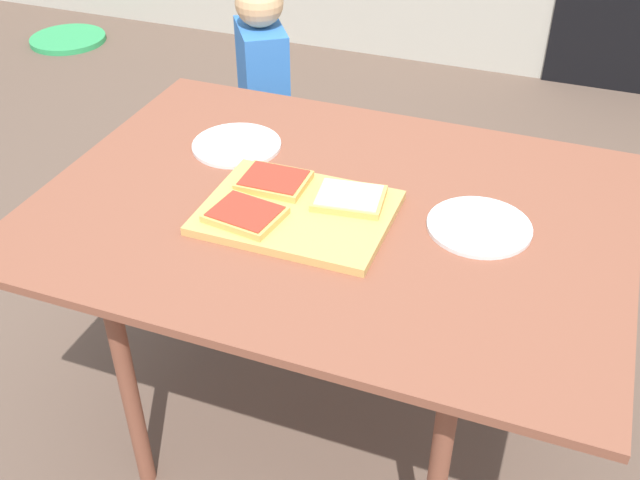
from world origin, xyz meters
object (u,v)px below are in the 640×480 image
Objects in this scene: dining_table at (331,228)px; child_left at (264,101)px; pizza_slice_near_left at (245,214)px; pizza_slice_far_right at (349,198)px; cutting_board at (297,212)px; plate_white_right at (479,226)px; plate_white_left at (237,145)px; pizza_slice_far_left at (274,181)px; garden_hose_coil at (68,39)px.

child_left is (-0.52, 0.76, -0.11)m from dining_table.
pizza_slice_far_right is (0.19, 0.14, 0.00)m from pizza_slice_near_left.
cutting_board is 1.81× the size of plate_white_right.
pizza_slice_far_right reaches higher than plate_white_left.
plate_white_left is (-0.27, 0.24, -0.00)m from cutting_board.
child_left reaches higher than dining_table.
pizza_slice_near_left is 0.24m from pizza_slice_far_right.
pizza_slice_far_left reaches higher than dining_table.
child_left is at bearing 139.21° from plate_white_right.
pizza_slice_far_left is at bearing -63.71° from child_left.
child_left is at bearing 124.22° from dining_table.
plate_white_left and plate_white_right have the same top height.
pizza_slice_far_left is 3.15m from garden_hose_coil.
child_left is at bearing 119.10° from cutting_board.
plate_white_right is (0.48, 0.02, -0.02)m from pizza_slice_far_left.
plate_white_left reaches higher than garden_hose_coil.
cutting_board is 0.12m from pizza_slice_far_left.
cutting_board is (-0.06, -0.07, 0.07)m from dining_table.
cutting_board is 0.12m from pizza_slice_far_right.
pizza_slice_far_right is 0.29m from plate_white_right.
pizza_slice_far_right is 0.40m from plate_white_left.
garden_hose_coil is (-2.73, 2.06, -0.70)m from plate_white_right.
child_left reaches higher than pizza_slice_near_left.
pizza_slice_far_right is (0.04, 0.00, 0.09)m from dining_table.
pizza_slice_near_left is 1.09× the size of pizza_slice_far_left.
pizza_slice_far_right is 0.18× the size of child_left.
child_left is (-0.85, 0.74, -0.18)m from plate_white_right.
plate_white_left reaches higher than dining_table.
pizza_slice_near_left is at bearing -91.18° from pizza_slice_far_left.
garden_hose_coil is at bearing 144.74° from child_left.
pizza_slice_far_right is 0.74× the size of plate_white_left.
plate_white_left is at bearing 138.15° from cutting_board.
child_left is 2.36m from garden_hose_coil.
pizza_slice_far_right is 0.39× the size of garden_hose_coil.
plate_white_left is 0.53× the size of garden_hose_coil.
pizza_slice_far_right is 1.08× the size of pizza_slice_far_left.
cutting_board is at bearing -166.15° from plate_white_right.
pizza_slice_far_left reaches higher than garden_hose_coil.
plate_white_right is at bearing 4.68° from dining_table.
plate_white_right is (0.39, 0.10, -0.00)m from cutting_board.
pizza_slice_far_left is at bearing -42.78° from garden_hose_coil.
pizza_slice_far_left reaches higher than cutting_board.
dining_table is 0.93m from child_left.
cutting_board is at bearing -40.55° from pizza_slice_far_left.
child_left reaches higher than plate_white_right.
plate_white_right is 0.24× the size of child_left.
pizza_slice_far_left is at bearing 178.09° from pizza_slice_far_right.
pizza_slice_far_left reaches higher than plate_white_right.
pizza_slice_near_left reaches higher than cutting_board.
plate_white_left is 0.65m from child_left.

